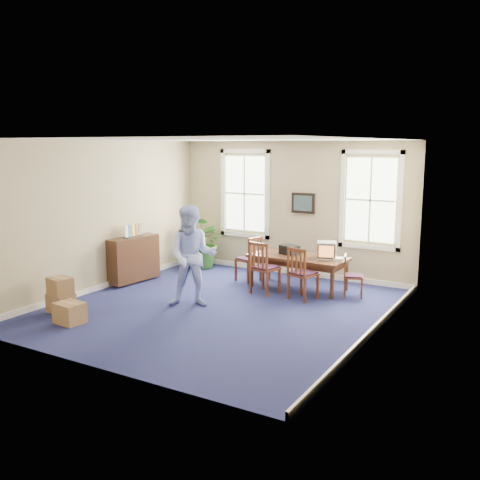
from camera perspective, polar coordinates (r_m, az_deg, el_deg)
The scene contains 25 objects.
floor at distance 10.40m, azimuth -2.16°, elevation -7.25°, with size 6.50×6.50×0.00m, color navy.
ceiling at distance 9.93m, azimuth -2.29°, elevation 10.67°, with size 6.50×6.50×0.00m, color white.
wall_back at distance 12.87m, azimuth 5.60°, elevation 3.36°, with size 6.50×6.50×0.00m, color tan.
wall_front at distance 7.55m, azimuth -15.62°, elevation -1.74°, with size 6.50×6.50×0.00m, color tan.
wall_left at distance 11.91m, azimuth -14.50°, elevation 2.54°, with size 6.50×6.50×0.00m, color tan.
wall_right at distance 8.81m, azimuth 14.45°, elevation -0.02°, with size 6.50×6.50×0.00m, color tan.
baseboard_back at distance 13.11m, azimuth 5.43°, elevation -3.35°, with size 6.00×0.04×0.12m, color white.
baseboard_left at distance 12.18m, azimuth -14.08°, elevation -4.66°, with size 0.04×6.50×0.12m, color white.
baseboard_right at distance 9.21m, azimuth 13.84°, elevation -9.48°, with size 0.04×6.50×0.12m, color white.
window_left at distance 13.42m, azimuth 0.52°, elevation 4.97°, with size 1.40×0.12×2.20m, color white, non-canonical shape.
window_right at distance 12.15m, azimuth 13.76°, elevation 4.15°, with size 1.40×0.12×2.20m, color white, non-canonical shape.
wall_picture at distance 12.69m, azimuth 6.74°, elevation 3.92°, with size 0.58×0.06×0.48m, color black, non-canonical shape.
conference_table at distance 11.77m, azimuth 6.21°, elevation -3.42°, with size 2.12×0.96×0.72m, color #452817, non-canonical shape.
crt_tv at distance 11.46m, azimuth 9.22°, elevation -1.08°, with size 0.40×0.43×0.36m, color #B7B7BC, non-canonical shape.
game_console at distance 11.35m, azimuth 10.47°, elevation -2.02°, with size 0.17×0.21×0.05m, color white.
equipment_bag at distance 11.81m, azimuth 5.29°, elevation -1.05°, with size 0.41×0.26×0.20m, color black.
chair_near_left at distance 11.27m, azimuth 2.71°, elevation -2.93°, with size 0.50×0.50×1.12m, color brown, non-canonical shape.
chair_near_right at distance 10.91m, azimuth 6.75°, elevation -3.53°, with size 0.49×0.49×1.08m, color brown, non-canonical shape.
chair_end_left at distance 12.28m, azimuth 0.88°, elevation -2.01°, with size 0.47×0.47×1.05m, color brown, non-canonical shape.
chair_end_right at distance 11.31m, azimuth 12.03°, elevation -3.76°, with size 0.39×0.39×0.87m, color brown, non-canonical shape.
man at distance 10.33m, azimuth -5.10°, elevation -1.73°, with size 0.97×0.75×1.98m, color #AABEFF.
credenza at distance 12.41m, azimuth -11.25°, elevation -2.16°, with size 0.37×1.29×1.01m, color #452817.
brochure_rack at distance 12.28m, azimuth -11.29°, elevation 0.85°, with size 0.12×0.70×0.31m, color #99999E, non-canonical shape.
potted_plant at distance 13.56m, azimuth -3.90°, elevation -0.19°, with size 1.23×1.07×1.37m, color #24531C.
cardboard_boxes at distance 10.51m, azimuth -17.59°, elevation -5.54°, with size 1.23×1.23×0.71m, color #A3764D, non-canonical shape.
Camera 1 is at (5.35, -8.36, 3.10)m, focal length 40.00 mm.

